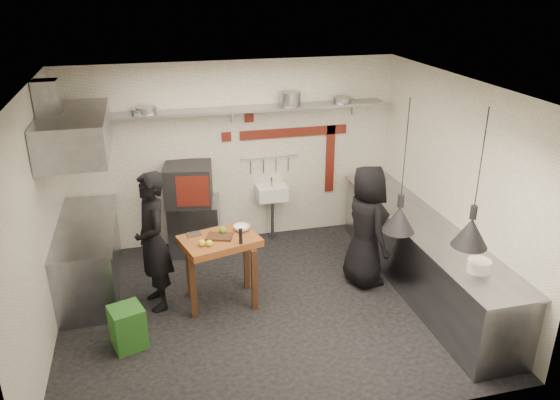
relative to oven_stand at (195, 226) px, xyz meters
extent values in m
plane|color=black|center=(0.68, -1.81, -0.40)|extent=(5.00, 5.00, 0.00)
plane|color=beige|center=(0.68, -1.81, 2.40)|extent=(5.00, 5.00, 0.00)
cube|color=white|center=(0.68, 0.29, 1.00)|extent=(5.00, 0.04, 2.80)
cube|color=white|center=(0.68, -3.91, 1.00)|extent=(5.00, 0.04, 2.80)
cube|color=white|center=(-1.82, -1.81, 1.00)|extent=(0.04, 4.20, 2.80)
cube|color=white|center=(3.18, -1.81, 1.00)|extent=(0.04, 4.20, 2.80)
cube|color=#5F1B14|center=(1.63, 0.27, 1.28)|extent=(1.70, 0.02, 0.14)
cube|color=#5F1B14|center=(2.23, 0.27, 0.80)|extent=(0.14, 0.02, 1.10)
cube|color=#5F1B14|center=(0.93, 0.27, 1.55)|extent=(0.14, 0.02, 0.14)
cube|color=#5F1B14|center=(0.58, 0.27, 1.28)|extent=(0.14, 0.02, 0.14)
cube|color=gray|center=(0.68, 0.11, 1.72)|extent=(4.60, 0.34, 0.04)
cube|color=gray|center=(-1.22, 0.26, 1.62)|extent=(0.04, 0.06, 0.24)
cube|color=gray|center=(0.68, 0.26, 1.62)|extent=(0.04, 0.06, 0.24)
cube|color=gray|center=(2.58, 0.26, 1.62)|extent=(0.04, 0.06, 0.24)
cylinder|color=gray|center=(-0.55, 0.11, 1.79)|extent=(0.33, 0.33, 0.09)
cylinder|color=gray|center=(-0.65, 0.11, 1.78)|extent=(0.26, 0.26, 0.07)
cylinder|color=gray|center=(1.52, 0.11, 1.84)|extent=(0.39, 0.39, 0.20)
cylinder|color=gray|center=(2.33, 0.11, 1.78)|extent=(0.35, 0.35, 0.08)
cube|color=gray|center=(0.00, 0.00, 0.00)|extent=(0.84, 0.79, 0.80)
cube|color=black|center=(-0.06, -0.01, 0.69)|extent=(0.77, 0.73, 0.58)
cube|color=#5F1B14|center=(-0.02, -0.32, 0.69)|extent=(0.46, 0.11, 0.46)
cube|color=black|center=(0.02, -0.32, 0.69)|extent=(0.36, 0.08, 0.34)
cube|color=silver|center=(1.23, 0.11, 0.38)|extent=(0.46, 0.34, 0.22)
cylinder|color=gray|center=(1.23, 0.11, 0.56)|extent=(0.03, 0.03, 0.14)
cylinder|color=gray|center=(1.23, 0.07, -0.06)|extent=(0.06, 0.06, 0.66)
cylinder|color=gray|center=(1.23, 0.25, 0.92)|extent=(0.90, 0.02, 0.02)
cube|color=gray|center=(2.83, -1.81, 0.05)|extent=(0.70, 3.80, 0.90)
cube|color=gray|center=(2.83, -1.81, 0.52)|extent=(0.76, 3.90, 0.03)
cylinder|color=silver|center=(2.80, -3.07, 0.60)|extent=(0.32, 0.32, 0.13)
cylinder|color=silver|center=(2.78, -3.07, 0.56)|extent=(0.28, 0.28, 0.05)
cube|color=gray|center=(-1.47, -0.76, 0.05)|extent=(0.70, 1.90, 0.90)
cube|color=gray|center=(-1.47, -0.76, 0.52)|extent=(0.76, 2.00, 0.03)
cube|color=gray|center=(-1.42, -0.76, 1.75)|extent=(0.78, 1.60, 0.50)
cube|color=gray|center=(-1.67, -0.76, 2.15)|extent=(0.28, 0.28, 0.50)
cube|color=#245B1F|center=(-0.99, -2.19, -0.15)|extent=(0.44, 0.44, 0.50)
cube|color=#432616|center=(0.18, -1.54, 0.53)|extent=(0.36, 0.31, 0.02)
cylinder|color=black|center=(0.40, -1.77, 0.62)|extent=(0.05, 0.05, 0.20)
sphere|color=yellow|center=(-0.06, -1.71, 0.56)|extent=(0.10, 0.10, 0.08)
sphere|color=yellow|center=(0.02, -1.73, 0.56)|extent=(0.10, 0.10, 0.08)
sphere|color=#4F842C|center=(0.23, -1.44, 0.57)|extent=(0.10, 0.10, 0.09)
cube|color=gray|center=(-0.12, -1.40, 0.54)|extent=(0.18, 0.14, 0.03)
imported|color=silver|center=(0.48, -1.40, 0.55)|extent=(0.27, 0.27, 0.06)
imported|color=black|center=(-0.63, -1.40, 0.50)|extent=(0.56, 0.73, 1.79)
imported|color=black|center=(2.13, -1.51, 0.44)|extent=(0.62, 0.87, 1.68)
camera|label=1|loc=(-0.58, -7.58, 3.52)|focal=35.00mm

